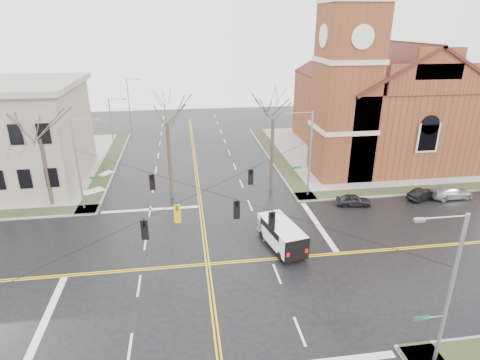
{
  "coord_description": "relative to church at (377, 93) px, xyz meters",
  "views": [
    {
      "loc": [
        -1.31,
        -26.42,
        17.37
      ],
      "look_at": [
        3.39,
        6.0,
        4.44
      ],
      "focal_mm": 30.0,
      "sensor_mm": 36.0,
      "label": 1
    }
  ],
  "objects": [
    {
      "name": "tree_ne",
      "position": [
        -16.69,
        -10.63,
        -0.02
      ],
      "size": [
        4.0,
        4.0,
        11.62
      ],
      "color": "#342B21",
      "rests_on": "ground"
    },
    {
      "name": "traffic_signals",
      "position": [
        -24.76,
        -25.45,
        -2.98
      ],
      "size": [
        8.21,
        8.26,
        1.3
      ],
      "color": "black",
      "rests_on": "ground"
    },
    {
      "name": "signal_pole_nw",
      "position": [
        -36.09,
        -13.28,
        -3.48
      ],
      "size": [
        2.75,
        0.22,
        9.0
      ],
      "color": "gray",
      "rests_on": "ground"
    },
    {
      "name": "tree_nw_near",
      "position": [
        -27.65,
        -11.61,
        0.12
      ],
      "size": [
        4.0,
        4.0,
        11.82
      ],
      "color": "#342B21",
      "rests_on": "ground"
    },
    {
      "name": "cargo_van",
      "position": [
        -18.6,
        -22.89,
        -7.21
      ],
      "size": [
        3.22,
        5.77,
        2.08
      ],
      "rotation": [
        0.0,
        0.0,
        0.21
      ],
      "color": "white",
      "rests_on": "ground"
    },
    {
      "name": "signal_pole_se",
      "position": [
        -13.44,
        -36.28,
        -3.48
      ],
      "size": [
        2.75,
        0.22,
        9.0
      ],
      "color": "gray",
      "rests_on": "ground"
    },
    {
      "name": "road_markings",
      "position": [
        -24.76,
        -24.78,
        -8.43
      ],
      "size": [
        100.0,
        100.0,
        0.01
      ],
      "color": "gold",
      "rests_on": "ground"
    },
    {
      "name": "signal_pole_ne",
      "position": [
        -13.44,
        -13.28,
        -3.48
      ],
      "size": [
        2.75,
        0.22,
        9.0
      ],
      "color": "gray",
      "rests_on": "ground"
    },
    {
      "name": "church",
      "position": [
        0.0,
        0.0,
        0.0
      ],
      "size": [
        24.28,
        27.48,
        27.5
      ],
      "color": "brown",
      "rests_on": "ground"
    },
    {
      "name": "parked_car_b",
      "position": [
        -1.6,
        -15.89,
        -7.85
      ],
      "size": [
        3.77,
        2.4,
        1.17
      ],
      "primitive_type": "imported",
      "rotation": [
        0.0,
        0.0,
        1.93
      ],
      "color": "black",
      "rests_on": "ground"
    },
    {
      "name": "streetlight_north_b",
      "position": [
        -35.42,
        23.22,
        -3.97
      ],
      "size": [
        2.3,
        0.2,
        8.0
      ],
      "color": "gray",
      "rests_on": "ground"
    },
    {
      "name": "tree_nw_far",
      "position": [
        -39.67,
        -11.8,
        -0.98
      ],
      "size": [
        4.0,
        4.0,
        10.28
      ],
      "color": "#342B21",
      "rests_on": "ground"
    },
    {
      "name": "ground",
      "position": [
        -24.76,
        -24.78,
        -8.43
      ],
      "size": [
        120.0,
        120.0,
        0.0
      ],
      "primitive_type": "plane",
      "color": "black",
      "rests_on": "ground"
    },
    {
      "name": "span_wires",
      "position": [
        -24.76,
        -24.78,
        -2.23
      ],
      "size": [
        23.02,
        23.02,
        0.03
      ],
      "color": "black",
      "rests_on": "ground"
    },
    {
      "name": "sidewalks",
      "position": [
        -24.76,
        -24.78,
        -8.36
      ],
      "size": [
        80.0,
        80.0,
        0.17
      ],
      "color": "gray",
      "rests_on": "ground"
    },
    {
      "name": "streetlight_north_a",
      "position": [
        -35.42,
        3.22,
        -3.97
      ],
      "size": [
        2.3,
        0.2,
        8.0
      ],
      "color": "gray",
      "rests_on": "ground"
    },
    {
      "name": "parked_car_c",
      "position": [
        1.5,
        -15.98,
        -7.77
      ],
      "size": [
        4.65,
        2.07,
        1.33
      ],
      "primitive_type": "imported",
      "rotation": [
        0.0,
        0.0,
        1.62
      ],
      "color": "#97989A",
      "rests_on": "ground"
    },
    {
      "name": "parked_car_a",
      "position": [
        -9.39,
        -16.25,
        -7.85
      ],
      "size": [
        3.62,
        1.93,
        1.17
      ],
      "primitive_type": "imported",
      "rotation": [
        0.0,
        0.0,
        1.4
      ],
      "color": "black",
      "rests_on": "ground"
    }
  ]
}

